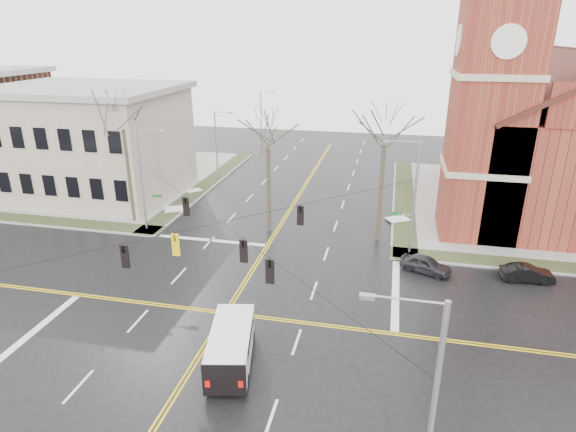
% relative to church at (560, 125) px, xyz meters
% --- Properties ---
extents(ground, '(120.00, 120.00, 0.00)m').
position_rel_church_xyz_m(ground, '(-24.76, -24.78, -8.43)').
color(ground, black).
rests_on(ground, ground).
extents(sidewalks, '(80.00, 80.00, 0.17)m').
position_rel_church_xyz_m(sidewalks, '(-24.76, -24.78, -8.36)').
color(sidewalks, gray).
rests_on(sidewalks, ground).
extents(road_markings, '(100.00, 100.00, 0.01)m').
position_rel_church_xyz_m(road_markings, '(-24.76, -24.78, -8.43)').
color(road_markings, gold).
rests_on(road_markings, ground).
extents(church, '(24.28, 27.48, 27.50)m').
position_rel_church_xyz_m(church, '(0.00, 0.00, 0.00)').
color(church, maroon).
rests_on(church, ground).
extents(civic_building_a, '(18.00, 14.00, 11.00)m').
position_rel_church_xyz_m(civic_building_a, '(-46.76, -4.78, -2.93)').
color(civic_building_a, gray).
rests_on(civic_building_a, ground).
extents(signal_pole_ne, '(2.75, 0.22, 9.00)m').
position_rel_church_xyz_m(signal_pole_ne, '(-13.44, -13.28, -3.48)').
color(signal_pole_ne, gray).
rests_on(signal_pole_ne, ground).
extents(signal_pole_nw, '(2.75, 0.22, 9.00)m').
position_rel_church_xyz_m(signal_pole_nw, '(-36.09, -13.28, -3.48)').
color(signal_pole_nw, gray).
rests_on(signal_pole_nw, ground).
extents(signal_pole_se, '(2.75, 0.22, 9.00)m').
position_rel_church_xyz_m(signal_pole_se, '(-13.44, -36.28, -3.48)').
color(signal_pole_se, gray).
rests_on(signal_pole_se, ground).
extents(span_wires, '(23.02, 23.02, 0.03)m').
position_rel_church_xyz_m(span_wires, '(-24.76, -24.78, -2.23)').
color(span_wires, black).
rests_on(span_wires, ground).
extents(traffic_signals, '(8.21, 8.26, 1.30)m').
position_rel_church_xyz_m(traffic_signals, '(-24.76, -25.45, -2.98)').
color(traffic_signals, black).
rests_on(traffic_signals, ground).
extents(streetlight_north_a, '(2.30, 0.20, 8.00)m').
position_rel_church_xyz_m(streetlight_north_a, '(-35.42, 3.22, -3.97)').
color(streetlight_north_a, gray).
rests_on(streetlight_north_a, ground).
extents(streetlight_north_b, '(2.30, 0.20, 8.00)m').
position_rel_church_xyz_m(streetlight_north_b, '(-35.42, 23.22, -3.97)').
color(streetlight_north_b, gray).
rests_on(streetlight_north_b, ground).
extents(cargo_van, '(3.20, 5.78, 2.08)m').
position_rel_church_xyz_m(cargo_van, '(-22.81, -29.26, -7.20)').
color(cargo_van, white).
rests_on(cargo_van, ground).
extents(parked_car_a, '(3.99, 2.82, 1.26)m').
position_rel_church_xyz_m(parked_car_a, '(-12.17, -16.30, -7.80)').
color(parked_car_a, black).
rests_on(parked_car_a, ground).
extents(parked_car_b, '(3.73, 1.58, 1.20)m').
position_rel_church_xyz_m(parked_car_b, '(-5.17, -16.17, -7.84)').
color(parked_car_b, black).
rests_on(parked_car_b, ground).
extents(tree_nw_far, '(4.00, 4.00, 12.81)m').
position_rel_church_xyz_m(tree_nw_far, '(-38.30, -11.73, 0.82)').
color(tree_nw_far, '#352D22').
rests_on(tree_nw_far, ground).
extents(tree_nw_near, '(4.00, 4.00, 10.94)m').
position_rel_church_xyz_m(tree_nw_near, '(-25.50, -10.92, -0.51)').
color(tree_nw_near, '#352D22').
rests_on(tree_nw_near, ground).
extents(tree_ne, '(4.00, 4.00, 12.15)m').
position_rel_church_xyz_m(tree_ne, '(-15.90, -11.01, 0.35)').
color(tree_ne, '#352D22').
rests_on(tree_ne, ground).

